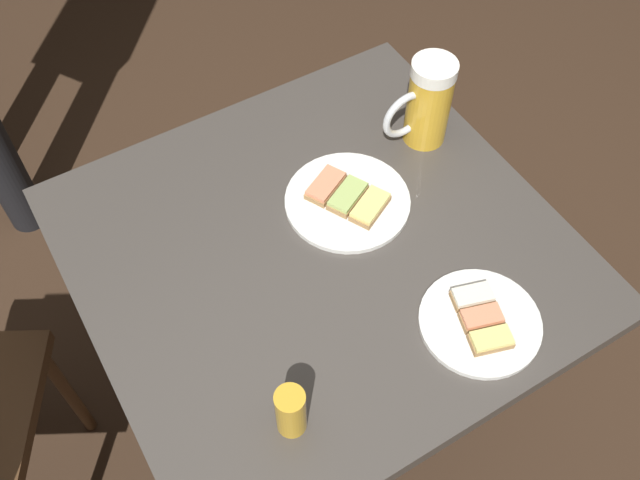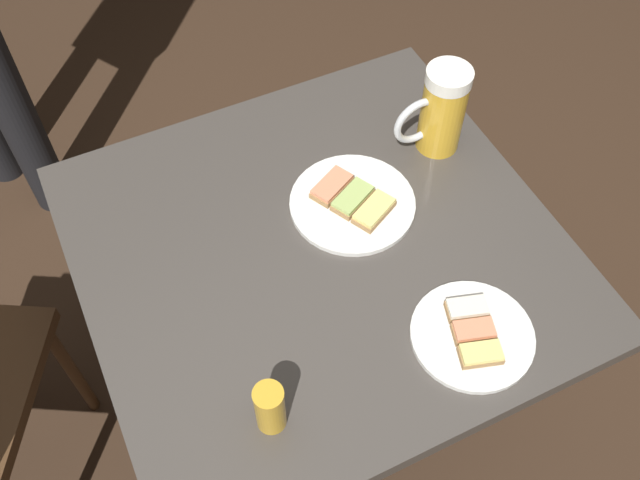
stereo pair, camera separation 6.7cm
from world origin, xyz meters
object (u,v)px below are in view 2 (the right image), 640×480
object	(u,v)px
plate_far	(473,334)
beer_mug	(440,111)
beer_glass_small	(270,408)
plate_near	(352,202)

from	to	relation	value
plate_far	beer_mug	distance (m)	0.43
beer_mug	beer_glass_small	world-z (taller)	beer_mug
plate_far	beer_glass_small	distance (m)	0.35
plate_near	plate_far	world-z (taller)	same
plate_near	plate_far	size ratio (longest dim) A/B	1.15
plate_near	beer_mug	world-z (taller)	beer_mug
plate_near	plate_far	xyz separation A→B (m)	(0.33, 0.05, -0.00)
plate_near	beer_mug	size ratio (longest dim) A/B	1.26
plate_far	beer_mug	world-z (taller)	beer_mug
plate_far	beer_mug	bearing A→B (deg)	157.39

